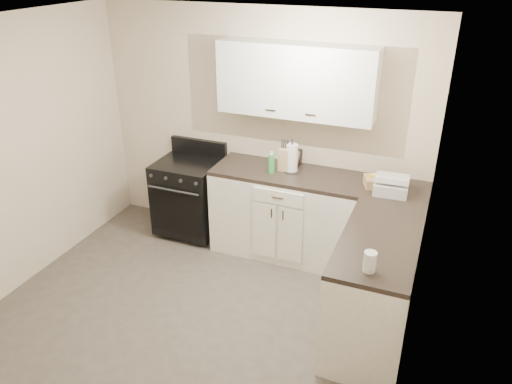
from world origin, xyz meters
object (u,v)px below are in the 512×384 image
at_px(paper_towel, 292,158).
at_px(wicker_basket, 380,182).
at_px(knife_block, 284,159).
at_px(countertop_grill, 391,187).
at_px(stove, 189,197).

bearing_deg(paper_towel, wicker_basket, -2.19).
relative_size(paper_towel, wicker_basket, 1.01).
xyz_separation_m(knife_block, countertop_grill, (1.08, -0.12, -0.06)).
bearing_deg(stove, wicker_basket, 0.84).
relative_size(knife_block, paper_towel, 0.83).
distance_m(paper_towel, wicker_basket, 0.90).
bearing_deg(stove, knife_block, 3.04).
bearing_deg(wicker_basket, stove, -179.16).
bearing_deg(stove, paper_towel, 3.13).
height_order(paper_towel, wicker_basket, paper_towel).
xyz_separation_m(paper_towel, wicker_basket, (0.89, -0.03, -0.10)).
relative_size(stove, knife_block, 3.43).
xyz_separation_m(knife_block, wicker_basket, (0.97, -0.03, -0.07)).
distance_m(stove, knife_block, 1.26).
height_order(stove, wicker_basket, wicker_basket).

